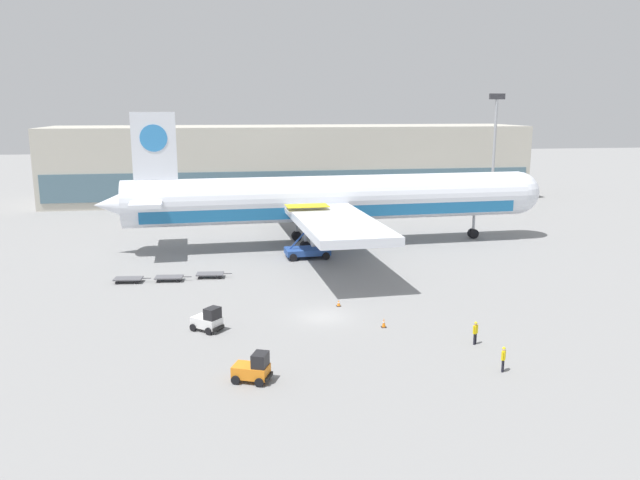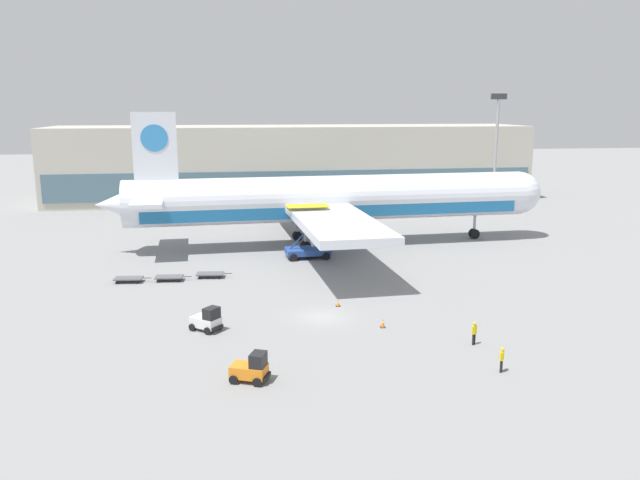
{
  "view_description": "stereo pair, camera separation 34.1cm",
  "coord_description": "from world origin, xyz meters",
  "px_view_note": "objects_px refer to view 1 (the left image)",
  "views": [
    {
      "loc": [
        -8.27,
        -50.09,
        17.62
      ],
      "look_at": [
        1.75,
        12.61,
        4.0
      ],
      "focal_mm": 35.0,
      "sensor_mm": 36.0,
      "label": 1
    },
    {
      "loc": [
        -7.93,
        -50.15,
        17.62
      ],
      "look_at": [
        1.75,
        12.61,
        4.0
      ],
      "focal_mm": 35.0,
      "sensor_mm": 36.0,
      "label": 2
    }
  ],
  "objects_px": {
    "ground_crew_far": "(503,357)",
    "baggage_dolly_third": "(210,274)",
    "scissor_lift_loader": "(307,238)",
    "airplane_main": "(326,200)",
    "baggage_dolly_second": "(169,277)",
    "baggage_dolly_lead": "(128,279)",
    "ground_crew_near": "(475,331)",
    "baggage_tug_mid": "(208,320)",
    "traffic_cone_near": "(339,303)",
    "baggage_tug_foreground": "(254,369)",
    "light_mast": "(495,141)",
    "traffic_cone_far": "(384,323)"
  },
  "relations": [
    {
      "from": "baggage_dolly_third",
      "to": "scissor_lift_loader",
      "type": "bearing_deg",
      "value": 38.36
    },
    {
      "from": "baggage_tug_foreground",
      "to": "baggage_dolly_second",
      "type": "relative_size",
      "value": 0.74
    },
    {
      "from": "baggage_tug_mid",
      "to": "ground_crew_far",
      "type": "relative_size",
      "value": 1.55
    },
    {
      "from": "airplane_main",
      "to": "scissor_lift_loader",
      "type": "height_order",
      "value": "airplane_main"
    },
    {
      "from": "traffic_cone_near",
      "to": "traffic_cone_far",
      "type": "relative_size",
      "value": 0.77
    },
    {
      "from": "baggage_tug_mid",
      "to": "baggage_dolly_second",
      "type": "bearing_deg",
      "value": 145.54
    },
    {
      "from": "baggage_dolly_second",
      "to": "ground_crew_near",
      "type": "height_order",
      "value": "ground_crew_near"
    },
    {
      "from": "baggage_dolly_lead",
      "to": "scissor_lift_loader",
      "type": "bearing_deg",
      "value": 27.46
    },
    {
      "from": "baggage_dolly_second",
      "to": "traffic_cone_far",
      "type": "bearing_deg",
      "value": -36.92
    },
    {
      "from": "ground_crew_far",
      "to": "baggage_dolly_third",
      "type": "bearing_deg",
      "value": 74.69
    },
    {
      "from": "airplane_main",
      "to": "traffic_cone_far",
      "type": "distance_m",
      "value": 31.8
    },
    {
      "from": "scissor_lift_loader",
      "to": "traffic_cone_near",
      "type": "xyz_separation_m",
      "value": [
        0.25,
        -18.77,
        -2.05
      ]
    },
    {
      "from": "baggage_tug_mid",
      "to": "traffic_cone_near",
      "type": "bearing_deg",
      "value": 61.72
    },
    {
      "from": "baggage_dolly_third",
      "to": "airplane_main",
      "type": "bearing_deg",
      "value": 48.91
    },
    {
      "from": "baggage_dolly_third",
      "to": "ground_crew_near",
      "type": "bearing_deg",
      "value": -42.22
    },
    {
      "from": "light_mast",
      "to": "airplane_main",
      "type": "distance_m",
      "value": 44.98
    },
    {
      "from": "baggage_tug_foreground",
      "to": "baggage_dolly_third",
      "type": "bearing_deg",
      "value": 119.25
    },
    {
      "from": "light_mast",
      "to": "baggage_dolly_third",
      "type": "relative_size",
      "value": 5.28
    },
    {
      "from": "scissor_lift_loader",
      "to": "ground_crew_far",
      "type": "bearing_deg",
      "value": -78.73
    },
    {
      "from": "baggage_dolly_lead",
      "to": "light_mast",
      "type": "bearing_deg",
      "value": 41.62
    },
    {
      "from": "airplane_main",
      "to": "baggage_dolly_second",
      "type": "height_order",
      "value": "airplane_main"
    },
    {
      "from": "baggage_dolly_lead",
      "to": "baggage_dolly_second",
      "type": "xyz_separation_m",
      "value": [
        4.08,
        -0.09,
        0.0
      ]
    },
    {
      "from": "airplane_main",
      "to": "scissor_lift_loader",
      "type": "distance_m",
      "value": 8.19
    },
    {
      "from": "baggage_dolly_lead",
      "to": "ground_crew_far",
      "type": "relative_size",
      "value": 2.1
    },
    {
      "from": "ground_crew_far",
      "to": "traffic_cone_near",
      "type": "bearing_deg",
      "value": 66.51
    },
    {
      "from": "airplane_main",
      "to": "baggage_dolly_second",
      "type": "distance_m",
      "value": 24.39
    },
    {
      "from": "baggage_tug_mid",
      "to": "traffic_cone_far",
      "type": "height_order",
      "value": "baggage_tug_mid"
    },
    {
      "from": "airplane_main",
      "to": "ground_crew_near",
      "type": "height_order",
      "value": "airplane_main"
    },
    {
      "from": "baggage_dolly_lead",
      "to": "ground_crew_near",
      "type": "xyz_separation_m",
      "value": [
        28.25,
        -21.68,
        0.68
      ]
    },
    {
      "from": "baggage_dolly_third",
      "to": "ground_crew_near",
      "type": "height_order",
      "value": "ground_crew_near"
    },
    {
      "from": "baggage_tug_mid",
      "to": "baggage_dolly_third",
      "type": "height_order",
      "value": "baggage_tug_mid"
    },
    {
      "from": "baggage_tug_mid",
      "to": "ground_crew_far",
      "type": "bearing_deg",
      "value": 10.84
    },
    {
      "from": "ground_crew_near",
      "to": "airplane_main",
      "type": "bearing_deg",
      "value": 63.93
    },
    {
      "from": "baggage_dolly_lead",
      "to": "baggage_dolly_third",
      "type": "distance_m",
      "value": 8.25
    },
    {
      "from": "baggage_dolly_lead",
      "to": "ground_crew_far",
      "type": "xyz_separation_m",
      "value": [
        28.14,
        -26.69,
        0.67
      ]
    },
    {
      "from": "baggage_dolly_lead",
      "to": "baggage_dolly_third",
      "type": "xyz_separation_m",
      "value": [
        8.23,
        0.54,
        0.0
      ]
    },
    {
      "from": "scissor_lift_loader",
      "to": "baggage_dolly_second",
      "type": "xyz_separation_m",
      "value": [
        -15.47,
        -7.87,
        -1.95
      ]
    },
    {
      "from": "baggage_dolly_third",
      "to": "traffic_cone_far",
      "type": "relative_size",
      "value": 4.85
    },
    {
      "from": "baggage_tug_foreground",
      "to": "traffic_cone_far",
      "type": "distance_m",
      "value": 13.97
    },
    {
      "from": "baggage_dolly_third",
      "to": "ground_crew_near",
      "type": "distance_m",
      "value": 29.91
    },
    {
      "from": "baggage_tug_mid",
      "to": "baggage_dolly_third",
      "type": "distance_m",
      "value": 16.06
    },
    {
      "from": "traffic_cone_near",
      "to": "traffic_cone_far",
      "type": "height_order",
      "value": "traffic_cone_far"
    },
    {
      "from": "baggage_tug_foreground",
      "to": "traffic_cone_near",
      "type": "height_order",
      "value": "baggage_tug_foreground"
    },
    {
      "from": "baggage_tug_foreground",
      "to": "ground_crew_far",
      "type": "distance_m",
      "value": 16.81
    },
    {
      "from": "light_mast",
      "to": "ground_crew_far",
      "type": "relative_size",
      "value": 11.09
    },
    {
      "from": "ground_crew_near",
      "to": "baggage_tug_mid",
      "type": "bearing_deg",
      "value": 128.41
    },
    {
      "from": "scissor_lift_loader",
      "to": "ground_crew_far",
      "type": "height_order",
      "value": "scissor_lift_loader"
    },
    {
      "from": "baggage_tug_mid",
      "to": "ground_crew_near",
      "type": "height_order",
      "value": "baggage_tug_mid"
    },
    {
      "from": "light_mast",
      "to": "baggage_tug_foreground",
      "type": "relative_size",
      "value": 7.13
    },
    {
      "from": "scissor_lift_loader",
      "to": "ground_crew_near",
      "type": "bearing_deg",
      "value": -76.27
    }
  ]
}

